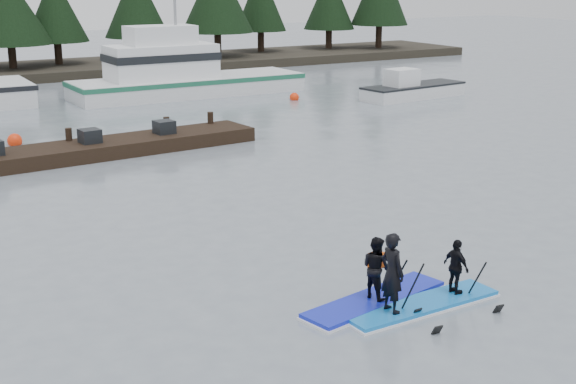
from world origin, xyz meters
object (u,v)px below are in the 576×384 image
floating_dock (51,155)px  paddleboard_duo (419,283)px  paddleboard_solo (375,283)px  fishing_boat_medium (182,86)px

floating_dock → paddleboard_duo: paddleboard_duo is taller
paddleboard_duo → paddleboard_solo: bearing=127.9°
floating_dock → paddleboard_duo: (3.10, -16.64, 0.29)m
fishing_boat_medium → paddleboard_solo: fishing_boat_medium is taller
fishing_boat_medium → floating_dock: fishing_boat_medium is taller
paddleboard_solo → floating_dock: bearing=87.8°
floating_dock → paddleboard_solo: paddleboard_solo is taller
paddleboard_duo → floating_dock: bearing=98.7°
floating_dock → paddleboard_duo: bearing=-84.3°
fishing_boat_medium → floating_dock: (-10.27, -12.22, -0.27)m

